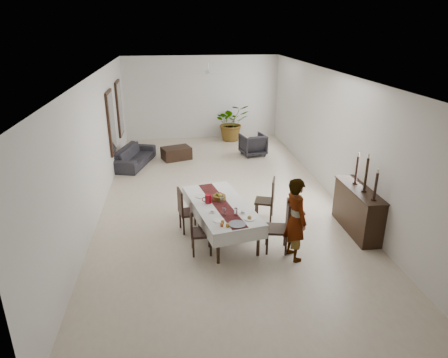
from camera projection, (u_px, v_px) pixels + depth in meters
floor at (220, 197)px, 10.65m from camera, size 6.00×12.00×0.00m
ceiling at (219, 74)px, 9.49m from camera, size 6.00×12.00×0.02m
wall_back at (202, 98)px, 15.61m from camera, size 6.00×0.02×3.20m
wall_front at (281, 281)px, 4.53m from camera, size 6.00×0.02×3.20m
wall_left at (97, 143)px, 9.71m from camera, size 0.02×12.00×3.20m
wall_right at (333, 135)px, 10.42m from camera, size 0.02×12.00×3.20m
dining_table_top at (221, 205)px, 8.54m from camera, size 1.39×2.42×0.05m
table_leg_fl at (218, 248)px, 7.59m from camera, size 0.08×0.08×0.66m
table_leg_fr at (258, 241)px, 7.85m from camera, size 0.08×0.08×0.66m
table_leg_bl at (190, 203)px, 9.49m from camera, size 0.08×0.08×0.66m
table_leg_br at (223, 198)px, 9.75m from camera, size 0.08×0.08×0.66m
tablecloth_top at (221, 204)px, 8.53m from camera, size 1.59×2.62×0.01m
tablecloth_drape_left at (196, 214)px, 8.41m from camera, size 0.50×2.39×0.28m
tablecloth_drape_right at (245, 206)px, 8.75m from camera, size 0.50×2.39×0.28m
tablecloth_drape_near at (241, 237)px, 7.51m from camera, size 1.10×0.24×0.28m
tablecloth_drape_far at (205, 189)px, 9.65m from camera, size 1.10×0.24×0.28m
table_runner at (221, 204)px, 8.53m from camera, size 0.80×2.38×0.00m
red_pitcher at (208, 199)px, 8.55m from camera, size 0.17×0.17×0.19m
pitcher_handle at (205, 199)px, 8.52m from camera, size 0.12×0.04×0.11m
wine_glass_near at (236, 212)px, 7.99m from camera, size 0.07×0.07×0.16m
wine_glass_mid at (224, 211)px, 8.01m from camera, size 0.07×0.07×0.16m
wine_glass_far at (222, 199)px, 8.56m from camera, size 0.07×0.07×0.16m
teacup_right at (243, 212)px, 8.10m from camera, size 0.09×0.09×0.06m
saucer_right at (243, 213)px, 8.11m from camera, size 0.14×0.14×0.01m
teacup_left at (213, 211)px, 8.14m from camera, size 0.09×0.09×0.06m
saucer_left at (213, 212)px, 8.15m from camera, size 0.14×0.14×0.01m
plate_near_right at (249, 219)px, 7.87m from camera, size 0.23×0.23×0.01m
bread_near_right at (249, 218)px, 7.86m from camera, size 0.09×0.09×0.09m
plate_near_left at (219, 220)px, 7.81m from camera, size 0.23×0.23×0.01m
plate_far_left at (200, 196)px, 8.89m from camera, size 0.23×0.23×0.01m
serving_tray at (237, 224)px, 7.65m from camera, size 0.34×0.34×0.02m
jam_jar_a at (227, 225)px, 7.55m from camera, size 0.06×0.06×0.07m
jam_jar_b at (222, 225)px, 7.57m from camera, size 0.06×0.06×0.07m
jam_jar_c at (223, 222)px, 7.67m from camera, size 0.06×0.06×0.07m
fruit_basket at (219, 197)px, 8.73m from camera, size 0.28×0.28×0.09m
fruit_red at (220, 194)px, 8.73m from camera, size 0.09×0.09×0.09m
fruit_green at (217, 194)px, 8.72m from camera, size 0.08×0.08×0.08m
fruit_yellow at (220, 195)px, 8.67m from camera, size 0.08×0.08×0.08m
chair_right_near_seat at (277, 229)px, 7.99m from camera, size 0.54×0.54×0.05m
chair_right_near_leg_fl at (286, 245)px, 7.90m from camera, size 0.05×0.05×0.45m
chair_right_near_leg_fr at (285, 236)px, 8.25m from camera, size 0.05×0.05×0.45m
chair_right_near_leg_bl at (267, 244)px, 7.92m from camera, size 0.05×0.05×0.45m
chair_right_near_leg_br at (267, 235)px, 8.27m from camera, size 0.05×0.05×0.45m
chair_right_near_back at (288, 215)px, 7.87m from camera, size 0.13×0.46×0.58m
chair_right_far_seat at (264, 201)px, 9.33m from camera, size 0.54×0.54×0.05m
chair_right_far_leg_fl at (271, 214)px, 9.22m from camera, size 0.05×0.05×0.42m
chair_right_far_leg_fr at (272, 208)px, 9.54m from camera, size 0.05×0.05×0.42m
chair_right_far_leg_bl at (256, 213)px, 9.28m from camera, size 0.05×0.05×0.42m
chair_right_far_leg_br at (258, 206)px, 9.60m from camera, size 0.05×0.05×0.42m
chair_right_far_back at (273, 190)px, 9.18m from camera, size 0.17×0.42×0.54m
chair_left_near_seat at (201, 233)px, 7.93m from camera, size 0.42×0.42×0.05m
chair_left_near_leg_fl at (192, 239)px, 8.15m from camera, size 0.04×0.04×0.42m
chair_left_near_leg_fr at (193, 248)px, 7.83m from camera, size 0.04×0.04×0.42m
chair_left_near_leg_bl at (209, 238)px, 8.19m from camera, size 0.04×0.04×0.42m
chair_left_near_leg_br at (211, 247)px, 7.88m from camera, size 0.04×0.04×0.42m
chair_left_near_back at (191, 220)px, 7.80m from camera, size 0.04×0.42×0.54m
chair_left_far_seat at (189, 212)px, 8.79m from camera, size 0.50×0.50×0.05m
chair_left_far_leg_fl at (180, 219)px, 8.98m from camera, size 0.05×0.05×0.42m
chair_left_far_leg_fr at (184, 226)px, 8.67m from camera, size 0.05×0.05×0.42m
chair_left_far_leg_bl at (195, 217)px, 9.08m from camera, size 0.05×0.05×0.42m
chair_left_far_leg_br at (199, 224)px, 8.78m from camera, size 0.05×0.05×0.42m
chair_left_far_back at (180, 201)px, 8.63m from camera, size 0.12×0.42×0.54m
woman at (295, 219)px, 7.61m from camera, size 0.54×0.69×1.67m
sideboard_body at (357, 211)px, 8.75m from camera, size 0.44×1.64×0.98m
sideboard_top at (360, 189)px, 8.56m from camera, size 0.48×1.71×0.03m
candlestick_near_base at (374, 199)px, 7.99m from camera, size 0.11×0.11×0.03m
candlestick_near_shaft at (376, 186)px, 7.89m from camera, size 0.05×0.05×0.55m
candlestick_near_candle at (378, 171)px, 7.77m from camera, size 0.04×0.04×0.09m
candlestick_mid_base at (364, 191)px, 8.40m from camera, size 0.11×0.11×0.03m
candlestick_mid_shaft at (366, 174)px, 8.26m from camera, size 0.05×0.05×0.71m
candlestick_mid_candle at (369, 156)px, 8.12m from camera, size 0.04×0.04×0.09m
candlestick_far_base at (355, 183)px, 8.80m from camera, size 0.11×0.11×0.03m
candlestick_far_shaft at (357, 170)px, 8.69m from camera, size 0.05×0.05×0.60m
candlestick_far_candle at (359, 155)px, 8.56m from camera, size 0.04×0.04×0.09m
sofa at (134, 156)px, 12.96m from camera, size 1.33×2.16×0.59m
armchair at (253, 145)px, 13.93m from camera, size 0.95×0.97×0.74m
coffee_table at (176, 153)px, 13.55m from camera, size 1.09×0.89×0.41m
potted_plant at (232, 122)px, 15.58m from camera, size 1.43×1.29×1.44m
mirror_frame_near at (111, 122)px, 11.75m from camera, size 0.06×1.05×1.85m
mirror_glass_near at (112, 122)px, 11.75m from camera, size 0.01×0.90×1.70m
mirror_frame_far at (119, 108)px, 13.69m from camera, size 0.06×1.05×1.85m
mirror_glass_far at (120, 108)px, 13.69m from camera, size 0.01×0.90×1.70m
fan_rod at (208, 66)px, 12.29m from camera, size 0.04×0.04×0.20m
fan_hub at (208, 72)px, 12.37m from camera, size 0.16×0.16×0.08m
fan_blade_n at (207, 71)px, 12.69m from camera, size 0.10×0.55×0.01m
fan_blade_s at (209, 74)px, 12.04m from camera, size 0.10×0.55×0.01m
fan_blade_e at (219, 72)px, 12.41m from camera, size 0.55×0.10×0.01m
fan_blade_w at (197, 73)px, 12.32m from camera, size 0.55×0.10×0.01m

